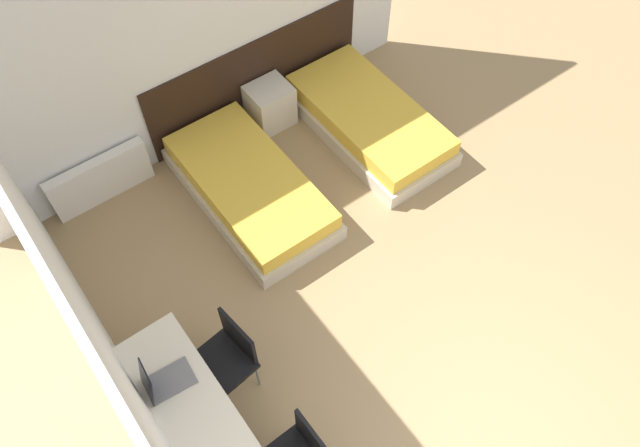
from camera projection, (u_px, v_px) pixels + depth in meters
The scene contains 10 objects.
wall_back at pixel (193, 35), 6.01m from camera, with size 5.15×0.05×2.70m.
wall_left at pixel (95, 331), 4.28m from camera, with size 0.05×5.51×2.70m.
headboard_panel at pixel (257, 78), 6.91m from camera, with size 2.68×0.03×0.99m.
bed_near_window at pixel (250, 187), 6.43m from camera, with size 1.00×1.99×0.39m.
bed_near_door at pixel (369, 120), 6.96m from camera, with size 1.00×1.99×0.39m.
nightstand at pixel (270, 105), 7.00m from camera, with size 0.46×0.41×0.52m.
radiator at pixel (101, 180), 6.39m from camera, with size 1.07×0.12×0.53m.
desk at pixel (210, 438), 4.63m from camera, with size 0.52×1.97×0.76m.
chair_near_laptop at pixel (226, 356), 5.07m from camera, with size 0.51×0.51×0.88m.
laptop at pixel (162, 381), 4.62m from camera, with size 0.38×0.27×0.37m.
Camera 1 is at (-1.92, -0.10, 5.31)m, focal length 35.00 mm.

